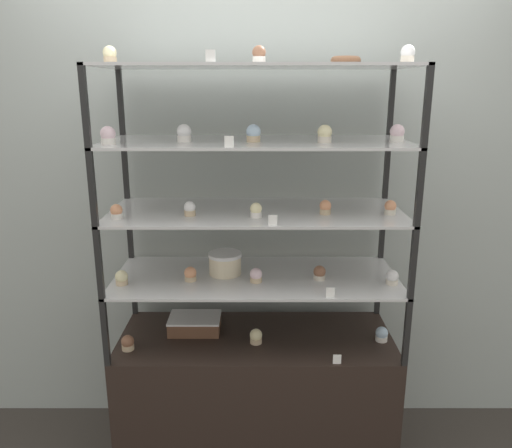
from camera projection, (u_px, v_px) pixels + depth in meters
back_wall at (256, 194)px, 2.65m from camera, size 8.00×0.05×2.60m
display_base at (256, 398)px, 2.51m from camera, size 1.32×0.54×0.69m
display_riser_lower at (256, 279)px, 2.34m from camera, size 1.32×0.54×0.31m
display_riser_middle at (256, 214)px, 2.26m from camera, size 1.32×0.54×0.31m
display_riser_upper at (256, 145)px, 2.17m from camera, size 1.32×0.54×0.31m
display_riser_top at (256, 69)px, 2.09m from camera, size 1.32×0.54×0.31m
layer_cake_centerpiece at (225, 263)px, 2.35m from camera, size 0.16×0.16×0.10m
sheet_cake_frosted at (195, 324)px, 2.47m from camera, size 0.25×0.18×0.07m
cupcake_0 at (128, 343)px, 2.29m from camera, size 0.06×0.06×0.07m
cupcake_1 at (256, 336)px, 2.35m from camera, size 0.06×0.06×0.07m
cupcake_2 at (382, 334)px, 2.37m from camera, size 0.06×0.06×0.07m
price_tag_0 at (337, 359)px, 2.17m from camera, size 0.04×0.00×0.04m
cupcake_3 at (122, 278)px, 2.23m from camera, size 0.06×0.06×0.07m
cupcake_4 at (190, 274)px, 2.27m from camera, size 0.06×0.06×0.07m
cupcake_5 at (257, 275)px, 2.25m from camera, size 0.06×0.06×0.07m
cupcake_6 at (320, 273)px, 2.28m from camera, size 0.06×0.06×0.07m
cupcake_7 at (392, 278)px, 2.23m from camera, size 0.06×0.06×0.07m
price_tag_1 at (330, 293)px, 2.09m from camera, size 0.04×0.00×0.04m
cupcake_8 at (117, 212)px, 2.11m from camera, size 0.05×0.05×0.06m
cupcake_9 at (190, 209)px, 2.16m from camera, size 0.05×0.05×0.06m
cupcake_10 at (257, 210)px, 2.13m from camera, size 0.05×0.05×0.06m
cupcake_11 at (325, 207)px, 2.18m from camera, size 0.05×0.05×0.06m
cupcake_12 at (390, 208)px, 2.18m from camera, size 0.05×0.05×0.06m
price_tag_2 at (273, 220)px, 2.01m from camera, size 0.04×0.00×0.04m
cupcake_13 at (108, 136)px, 2.02m from camera, size 0.06×0.06×0.07m
cupcake_14 at (184, 133)px, 2.11m from camera, size 0.06×0.06×0.07m
cupcake_15 at (253, 134)px, 2.11m from camera, size 0.06×0.06×0.07m
cupcake_16 at (325, 134)px, 2.09m from camera, size 0.06×0.06×0.07m
cupcake_17 at (397, 133)px, 2.11m from camera, size 0.06×0.06×0.07m
price_tag_3 at (229, 142)px, 1.92m from camera, size 0.04×0.00×0.04m
cupcake_18 at (110, 55)px, 2.02m from camera, size 0.06×0.06×0.07m
cupcake_19 at (259, 55)px, 2.00m from camera, size 0.06×0.06×0.07m
cupcake_20 at (408, 54)px, 1.97m from camera, size 0.06×0.06×0.07m
price_tag_4 at (210, 56)px, 1.84m from camera, size 0.04×0.00×0.04m
donut_glazed at (346, 60)px, 2.07m from camera, size 0.13×0.13×0.03m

